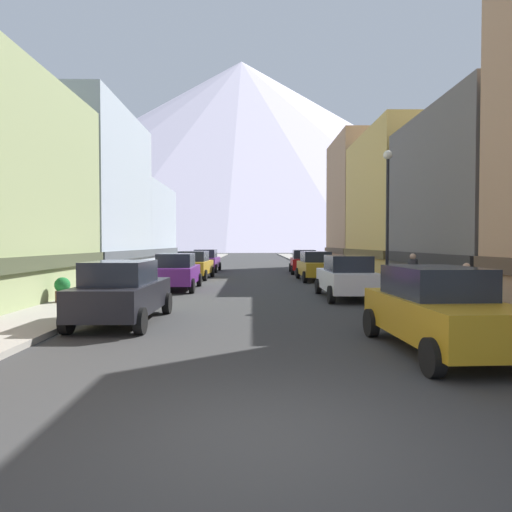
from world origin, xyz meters
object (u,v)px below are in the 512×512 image
Objects in this scene: car_left_2 at (194,265)px; potted_plant_0 at (62,289)px; car_right_0 at (439,309)px; pedestrian_0 at (413,277)px; car_left_3 at (206,260)px; trash_bin_right at (472,299)px; car_left_1 at (177,271)px; car_left_0 at (123,292)px; pedestrian_1 at (466,291)px; car_right_2 at (316,266)px; car_right_3 at (304,262)px; car_right_1 at (347,277)px; streetlamp_right at (387,201)px.

potted_plant_0 is at bearing -104.53° from car_left_2.
car_right_0 is 2.59× the size of pedestrian_0.
trash_bin_right is (10.15, -22.76, -0.26)m from car_left_3.
potted_plant_0 is at bearing -119.65° from car_left_1.
car_left_1 is (0.00, 9.12, 0.00)m from car_left_0.
car_left_2 is 18.39m from pedestrian_1.
car_left_1 is 2.56× the size of pedestrian_0.
car_left_0 is 10.16m from trash_bin_right.
car_right_2 and car_right_3 have the same top height.
car_left_1 reaches higher than pedestrian_1.
car_left_1 is 0.99× the size of car_right_0.
trash_bin_right is at bearing -56.91° from car_left_2.
car_left_1 reaches higher than trash_bin_right.
car_left_0 and car_left_2 have the same top height.
car_right_3 is (-0.00, 15.26, 0.00)m from car_right_1.
pedestrian_0 reaches higher than car_left_1.
pedestrian_0 is at bearing -75.67° from car_right_2.
car_left_1 is 10.41m from streetlamp_right.
car_left_0 is 1.00× the size of car_left_1.
pedestrian_0 reaches higher than car_left_2.
car_left_1 and car_left_3 have the same top height.
car_left_2 is at bearing 90.03° from car_left_1.
pedestrian_0 is (-0.10, 4.58, 0.31)m from trash_bin_right.
potted_plant_0 is (-3.20, -19.52, -0.28)m from car_left_3.
car_right_0 is at bearing -122.36° from pedestrian_1.
pedestrian_0 is 4.41m from pedestrian_1.
car_left_3 and car_right_2 have the same top height.
pedestrian_0 is 3.19m from streetlamp_right.
streetlamp_right is (12.35, 1.74, 3.37)m from potted_plant_0.
trash_bin_right is at bearing 1.45° from car_left_0.
car_right_1 is 8.81m from car_right_2.
car_right_1 is 5.95m from trash_bin_right.
pedestrian_0 reaches higher than trash_bin_right.
car_left_1 is 10.92m from pedestrian_0.
car_left_2 is 0.76× the size of streetlamp_right.
car_left_1 and car_right_2 have the same top height.
streetlamp_right reaches higher than car_right_1.
car_right_0 is at bearing -90.02° from car_right_1.
car_left_0 is at bearing -110.00° from car_right_3.
car_left_2 reaches higher than pedestrian_1.
pedestrian_0 is (2.45, -9.60, 0.05)m from car_right_2.
car_right_0 is 4.50m from trash_bin_right.
car_left_1 is 13.48m from trash_bin_right.
car_left_3 is at bearing 117.23° from streetlamp_right.
car_left_0 is at bearing -89.99° from car_left_2.
potted_plant_0 is (-10.80, 6.94, -0.28)m from car_right_0.
car_right_0 is 4.58m from pedestrian_1.
car_right_0 is 12.84m from potted_plant_0.
car_left_0 is 2.56× the size of pedestrian_0.
car_left_3 is (0.00, 7.19, 0.00)m from car_left_2.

